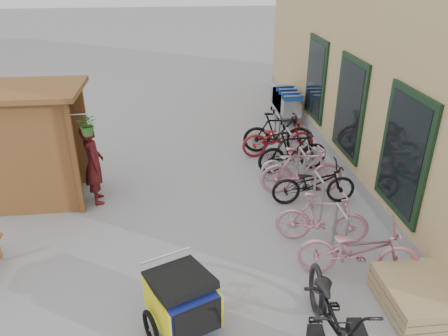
{
  "coord_description": "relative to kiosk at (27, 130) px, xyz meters",
  "views": [
    {
      "loc": [
        -0.32,
        -5.88,
        4.65
      ],
      "look_at": [
        0.5,
        1.5,
        1.0
      ],
      "focal_mm": 35.0,
      "sensor_mm": 36.0,
      "label": 1
    }
  ],
  "objects": [
    {
      "name": "ground",
      "position": [
        3.28,
        -2.47,
        -1.55
      ],
      "size": [
        80.0,
        80.0,
        0.0
      ],
      "primitive_type": "plane",
      "color": "gray"
    },
    {
      "name": "kiosk",
      "position": [
        0.0,
        0.0,
        0.0
      ],
      "size": [
        2.49,
        1.65,
        2.4
      ],
      "color": "brown",
      "rests_on": "ground"
    },
    {
      "name": "bike_rack",
      "position": [
        5.58,
        -0.07,
        -1.04
      ],
      "size": [
        0.05,
        5.35,
        0.86
      ],
      "color": "#A5A8AD",
      "rests_on": "ground"
    },
    {
      "name": "pallet_stack",
      "position": [
        6.28,
        -3.87,
        -1.34
      ],
      "size": [
        1.0,
        1.2,
        0.4
      ],
      "color": "tan",
      "rests_on": "ground"
    },
    {
      "name": "shopping_carts",
      "position": [
        6.28,
        4.36,
        -0.95
      ],
      "size": [
        0.58,
        1.94,
        1.04
      ],
      "color": "silver",
      "rests_on": "ground"
    },
    {
      "name": "child_trailer",
      "position": [
        2.89,
        -3.91,
        -1.01
      ],
      "size": [
        1.11,
        1.67,
        0.98
      ],
      "rotation": [
        0.0,
        0.0,
        0.41
      ],
      "color": "navy",
      "rests_on": "ground"
    },
    {
      "name": "cargo_bike",
      "position": [
        4.73,
        -4.47,
        -0.99
      ],
      "size": [
        0.97,
        2.24,
        1.14
      ],
      "rotation": [
        0.0,
        0.0,
        -0.1
      ],
      "color": "black",
      "rests_on": "ground"
    },
    {
      "name": "person_kiosk",
      "position": [
        1.22,
        -0.19,
        -0.71
      ],
      "size": [
        0.54,
        0.7,
        1.69
      ],
      "primitive_type": "imported",
      "rotation": [
        0.0,
        0.0,
        1.82
      ],
      "color": "maroon",
      "rests_on": "ground"
    },
    {
      "name": "bike_0",
      "position": [
        5.66,
        -3.07,
        -1.06
      ],
      "size": [
        1.99,
        1.09,
        0.99
      ],
      "primitive_type": "imported",
      "rotation": [
        0.0,
        0.0,
        1.33
      ],
      "color": "#CC849B",
      "rests_on": "ground"
    },
    {
      "name": "bike_1",
      "position": [
        5.38,
        -2.11,
        -1.06
      ],
      "size": [
        1.69,
        0.85,
        0.98
      ],
      "primitive_type": "imported",
      "rotation": [
        0.0,
        0.0,
        1.32
      ],
      "color": "#CC849B",
      "rests_on": "ground"
    },
    {
      "name": "bike_2",
      "position": [
        5.64,
        -0.77,
        -1.1
      ],
      "size": [
        1.74,
        0.66,
        0.91
      ],
      "primitive_type": "imported",
      "rotation": [
        0.0,
        0.0,
        1.54
      ],
      "color": "black",
      "rests_on": "ground"
    },
    {
      "name": "bike_3",
      "position": [
        5.52,
        -0.33,
        -1.02
      ],
      "size": [
        1.8,
        0.58,
        1.07
      ],
      "primitive_type": "imported",
      "rotation": [
        0.0,
        0.0,
        1.53
      ],
      "color": "#CC849B",
      "rests_on": "ground"
    },
    {
      "name": "bike_4",
      "position": [
        5.5,
        0.38,
        -1.15
      ],
      "size": [
        1.58,
        0.74,
        0.8
      ],
      "primitive_type": "imported",
      "rotation": [
        0.0,
        0.0,
        1.71
      ],
      "color": "silver",
      "rests_on": "ground"
    },
    {
      "name": "bike_5",
      "position": [
        5.59,
        0.71,
        -1.04
      ],
      "size": [
        1.75,
        0.71,
        1.03
      ],
      "primitive_type": "imported",
      "rotation": [
        0.0,
        0.0,
        1.71
      ],
      "color": "black",
      "rests_on": "ground"
    },
    {
      "name": "bike_6",
      "position": [
        5.45,
        1.63,
        -1.07
      ],
      "size": [
        1.87,
        0.71,
        0.97
      ],
      "primitive_type": "imported",
      "rotation": [
        0.0,
        0.0,
        1.61
      ],
      "color": "maroon",
      "rests_on": "ground"
    },
    {
      "name": "bike_7",
      "position": [
        5.49,
        1.84,
        -1.01
      ],
      "size": [
        1.84,
        0.73,
        1.08
      ],
      "primitive_type": "imported",
      "rotation": [
        0.0,
        0.0,
        1.44
      ],
      "color": "black",
      "rests_on": "ground"
    }
  ]
}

